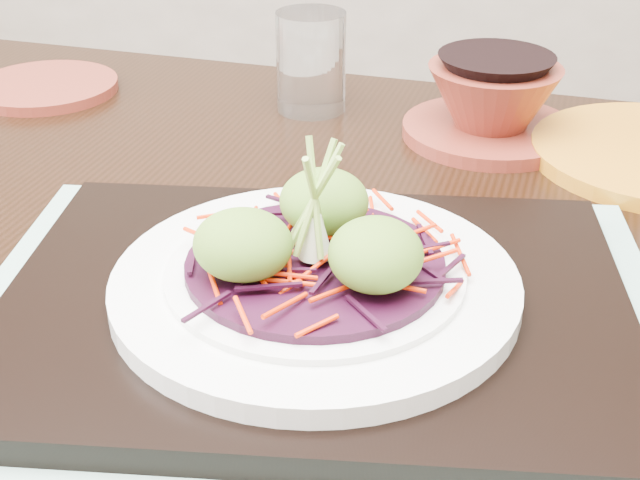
# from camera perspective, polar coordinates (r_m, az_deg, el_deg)

# --- Properties ---
(dining_table) EXTENTS (1.35, 1.00, 0.77)m
(dining_table) POSITION_cam_1_polar(r_m,az_deg,el_deg) (0.65, 1.00, -10.20)
(dining_table) COLOR black
(dining_table) RESTS_ON ground
(placemat) EXTENTS (0.46, 0.37, 0.00)m
(placemat) POSITION_cam_1_polar(r_m,az_deg,el_deg) (0.55, -0.31, -5.13)
(placemat) COLOR #81A69A
(placemat) RESTS_ON dining_table
(serving_tray) EXTENTS (0.40, 0.31, 0.02)m
(serving_tray) POSITION_cam_1_polar(r_m,az_deg,el_deg) (0.55, -0.31, -4.22)
(serving_tray) COLOR black
(serving_tray) RESTS_ON placemat
(white_plate) EXTENTS (0.25, 0.25, 0.02)m
(white_plate) POSITION_cam_1_polar(r_m,az_deg,el_deg) (0.54, -0.31, -2.74)
(white_plate) COLOR white
(white_plate) RESTS_ON serving_tray
(cabbage_bed) EXTENTS (0.16, 0.16, 0.01)m
(cabbage_bed) POSITION_cam_1_polar(r_m,az_deg,el_deg) (0.53, -0.32, -1.60)
(cabbage_bed) COLOR black
(cabbage_bed) RESTS_ON white_plate
(carrot_julienne) EXTENTS (0.19, 0.19, 0.01)m
(carrot_julienne) POSITION_cam_1_polar(r_m,az_deg,el_deg) (0.53, -0.32, -0.89)
(carrot_julienne) COLOR red
(carrot_julienne) RESTS_ON cabbage_bed
(guacamole_scoops) EXTENTS (0.13, 0.12, 0.04)m
(guacamole_scoops) POSITION_cam_1_polar(r_m,az_deg,el_deg) (0.52, -0.33, 0.45)
(guacamole_scoops) COLOR #5B8427
(guacamole_scoops) RESTS_ON cabbage_bed
(scallion_garnish) EXTENTS (0.06, 0.06, 0.09)m
(scallion_garnish) POSITION_cam_1_polar(r_m,az_deg,el_deg) (0.51, -0.33, 2.33)
(scallion_garnish) COLOR #88B146
(scallion_garnish) RESTS_ON cabbage_bed
(terracotta_side_plate) EXTENTS (0.18, 0.18, 0.01)m
(terracotta_side_plate) POSITION_cam_1_polar(r_m,az_deg,el_deg) (0.97, -17.16, 9.35)
(terracotta_side_plate) COLOR maroon
(terracotta_side_plate) RESTS_ON dining_table
(water_glass) EXTENTS (0.08, 0.08, 0.10)m
(water_glass) POSITION_cam_1_polar(r_m,az_deg,el_deg) (0.87, -0.58, 11.33)
(water_glass) COLOR white
(water_glass) RESTS_ON dining_table
(terracotta_bowl_set) EXTENTS (0.16, 0.16, 0.07)m
(terracotta_bowl_set) POSITION_cam_1_polar(r_m,az_deg,el_deg) (0.82, 10.95, 8.42)
(terracotta_bowl_set) COLOR maroon
(terracotta_bowl_set) RESTS_ON dining_table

